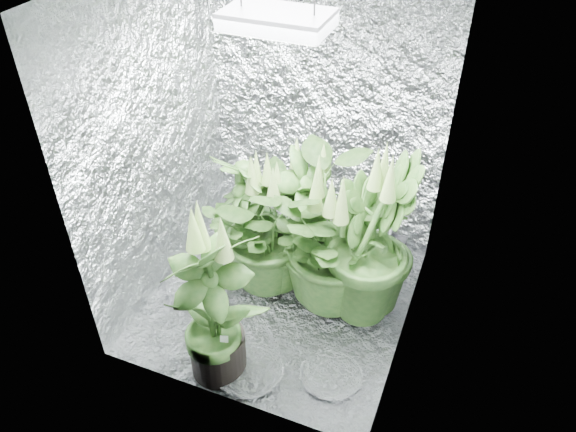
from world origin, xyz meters
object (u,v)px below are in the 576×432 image
(plant_c, at_px, (373,241))
(plant_f, at_px, (213,307))
(plant_b, at_px, (306,220))
(circulation_fan, at_px, (394,247))
(plant_a, at_px, (271,228))
(plant_d, at_px, (247,216))
(plant_e, at_px, (327,241))
(grow_lamp, at_px, (277,20))

(plant_c, xyz_separation_m, plant_f, (-0.65, -0.78, -0.05))
(plant_b, distance_m, circulation_fan, 0.70)
(plant_a, bearing_deg, plant_b, 42.53)
(plant_b, xyz_separation_m, plant_c, (0.48, -0.16, 0.09))
(plant_d, relative_size, circulation_fan, 2.61)
(plant_f, bearing_deg, plant_e, 62.93)
(plant_d, bearing_deg, plant_b, 10.83)
(plant_a, relative_size, plant_c, 0.83)
(plant_b, relative_size, plant_f, 0.90)
(plant_a, distance_m, plant_f, 0.78)
(plant_e, xyz_separation_m, circulation_fan, (0.33, 0.51, -0.34))
(circulation_fan, bearing_deg, grow_lamp, -138.20)
(plant_a, bearing_deg, plant_f, -89.87)
(plant_f, distance_m, circulation_fan, 1.48)
(plant_a, relative_size, circulation_fan, 2.69)
(plant_a, height_order, plant_c, plant_c)
(plant_c, height_order, plant_f, plant_c)
(plant_f, height_order, circulation_fan, plant_f)
(plant_b, relative_size, plant_d, 1.06)
(grow_lamp, relative_size, plant_a, 0.51)
(plant_a, height_order, plant_f, plant_f)
(plant_f, bearing_deg, plant_a, 90.13)
(plant_b, bearing_deg, plant_e, -43.48)
(plant_c, bearing_deg, grow_lamp, -164.88)
(plant_b, bearing_deg, plant_d, -169.17)
(plant_d, relative_size, plant_f, 0.85)
(plant_a, relative_size, plant_b, 0.97)
(grow_lamp, xyz_separation_m, circulation_fan, (0.60, 0.62, -1.67))
(plant_b, distance_m, plant_f, 0.96)
(plant_b, xyz_separation_m, circulation_fan, (0.54, 0.32, -0.31))
(plant_a, height_order, plant_e, plant_e)
(plant_d, bearing_deg, plant_c, -5.46)
(plant_b, xyz_separation_m, plant_d, (-0.39, -0.07, -0.02))
(plant_e, bearing_deg, circulation_fan, 56.88)
(plant_e, xyz_separation_m, plant_f, (-0.38, -0.74, 0.01))
(plant_c, bearing_deg, plant_d, 174.54)
(grow_lamp, distance_m, plant_a, 1.38)
(plant_a, xyz_separation_m, plant_e, (0.38, -0.04, 0.04))
(grow_lamp, distance_m, circulation_fan, 1.88)
(plant_b, distance_m, plant_c, 0.52)
(plant_a, xyz_separation_m, plant_d, (-0.21, 0.09, -0.02))
(plant_d, height_order, circulation_fan, plant_d)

